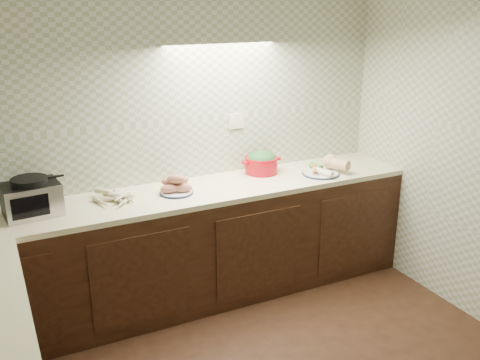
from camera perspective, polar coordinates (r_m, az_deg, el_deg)
name	(u,v)px	position (r m, az deg, el deg)	size (l,w,h in m)	color
room	(299,143)	(2.44, 6.28, 3.96)	(3.60, 3.60, 2.60)	black
counter	(129,326)	(3.28, -11.78, -14.98)	(3.60, 3.60, 0.90)	black
toaster_oven	(31,198)	(3.74, -21.36, -1.76)	(0.38, 0.31, 0.25)	black
parsnip_pile	(114,199)	(3.82, -13.25, -1.97)	(0.30, 0.32, 0.07)	beige
sweet_potato_plate	(176,186)	(3.92, -6.84, -0.69)	(0.25, 0.25, 0.15)	#151F45
onion_bowl	(177,182)	(4.04, -6.72, -0.24)	(0.14, 0.14, 0.11)	black
dutch_oven	(261,162)	(4.34, 2.31, 1.91)	(0.33, 0.27, 0.19)	#A90814
veg_plate	(326,166)	(4.41, 9.13, 1.44)	(0.38, 0.36, 0.14)	#151F45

